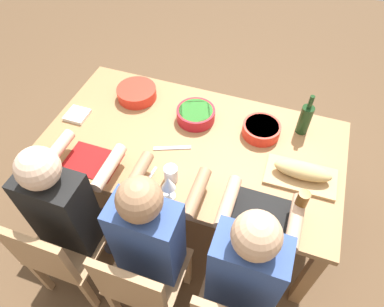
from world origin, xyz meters
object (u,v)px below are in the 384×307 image
at_px(diner_far_left, 247,265).
at_px(beer_bottle, 300,206).
at_px(serving_bowl_salad, 137,92).
at_px(serving_bowl_greens, 196,114).
at_px(serving_bowl_pasta, 261,129).
at_px(wine_glass, 168,184).
at_px(napkin_stack, 77,115).
at_px(chair_far_right, 60,252).
at_px(wine_bottle, 305,119).
at_px(diner_far_right, 67,206).
at_px(cutting_board, 300,177).
at_px(diner_far_center, 152,234).
at_px(bread_loaf, 303,171).
at_px(cup_far_center, 171,174).
at_px(chair_far_center, 141,282).
at_px(dining_table, 192,150).

relative_size(diner_far_left, beer_bottle, 5.45).
distance_m(serving_bowl_salad, beer_bottle, 1.33).
xyz_separation_m(diner_far_left, serving_bowl_greens, (0.55, -0.84, 0.09)).
height_order(diner_far_left, serving_bowl_pasta, diner_far_left).
height_order(wine_glass, napkin_stack, wine_glass).
relative_size(chair_far_right, serving_bowl_greens, 3.39).
xyz_separation_m(wine_bottle, wine_glass, (0.62, 0.74, 0.01)).
bearing_deg(chair_far_right, diner_far_right, -90.00).
height_order(cutting_board, wine_glass, wine_glass).
relative_size(diner_far_center, bread_loaf, 3.75).
xyz_separation_m(diner_far_center, cup_far_center, (0.02, -0.33, 0.09)).
bearing_deg(diner_far_center, chair_far_right, 19.83).
xyz_separation_m(chair_far_center, diner_far_left, (-0.51, -0.18, 0.21)).
bearing_deg(chair_far_right, beer_bottle, -157.06).
bearing_deg(chair_far_center, serving_bowl_salad, -65.46).
bearing_deg(serving_bowl_greens, cup_far_center, 92.88).
bearing_deg(diner_far_right, napkin_stack, -64.74).
distance_m(wine_bottle, cup_far_center, 0.90).
xyz_separation_m(diner_far_center, beer_bottle, (-0.68, -0.32, 0.15)).
bearing_deg(diner_far_right, serving_bowl_greens, -118.91).
relative_size(diner_far_center, diner_far_right, 1.00).
relative_size(diner_far_right, beer_bottle, 5.45).
bearing_deg(serving_bowl_greens, bread_loaf, 160.51).
relative_size(dining_table, cup_far_center, 18.38).
height_order(serving_bowl_greens, serving_bowl_salad, serving_bowl_greens).
bearing_deg(cup_far_center, dining_table, -93.42).
bearing_deg(diner_far_left, wine_glass, -24.41).
relative_size(chair_far_center, napkin_stack, 6.07).
distance_m(diner_far_right, bread_loaf, 1.33).
relative_size(serving_bowl_salad, wine_glass, 1.64).
distance_m(bread_loaf, wine_bottle, 0.38).
bearing_deg(bread_loaf, diner_far_left, 74.19).
bearing_deg(beer_bottle, chair_far_right, 22.94).
distance_m(diner_far_center, serving_bowl_pasta, 0.94).
bearing_deg(serving_bowl_salad, bread_loaf, 164.50).
distance_m(chair_far_center, serving_bowl_pasta, 1.15).
height_order(dining_table, chair_far_center, chair_far_center).
bearing_deg(chair_far_center, cup_far_center, -87.97).
xyz_separation_m(diner_far_left, serving_bowl_pasta, (0.12, -0.85, 0.09)).
xyz_separation_m(dining_table, bread_loaf, (-0.68, 0.05, 0.14)).
xyz_separation_m(bread_loaf, wine_bottle, (0.05, -0.37, 0.04)).
height_order(cutting_board, beer_bottle, beer_bottle).
distance_m(serving_bowl_pasta, serving_bowl_salad, 0.89).
relative_size(serving_bowl_salad, napkin_stack, 1.94).
relative_size(diner_far_left, bread_loaf, 3.75).
xyz_separation_m(chair_far_right, serving_bowl_greens, (-0.47, -1.03, 0.30)).
distance_m(chair_far_center, cup_far_center, 0.60).
bearing_deg(diner_far_left, bread_loaf, -105.81).
height_order(beer_bottle, wine_glass, beer_bottle).
xyz_separation_m(serving_bowl_pasta, wine_bottle, (-0.24, -0.11, 0.06)).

